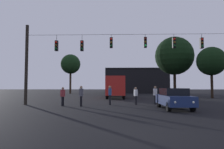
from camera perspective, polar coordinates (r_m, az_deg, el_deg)
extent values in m
plane|color=black|center=(31.68, 3.76, -6.32)|extent=(168.00, 168.00, 0.00)
cylinder|color=black|center=(20.31, -22.70, 2.58)|extent=(0.28, 0.28, 7.31)
cylinder|color=black|center=(19.01, 5.10, 11.05)|extent=(18.98, 0.02, 0.02)
cylinder|color=black|center=(19.73, -15.14, 9.80)|extent=(0.03, 0.03, 0.52)
cube|color=black|center=(19.58, -15.17, 7.71)|extent=(0.26, 0.32, 0.95)
sphere|color=red|center=(19.47, -15.31, 8.67)|extent=(0.20, 0.20, 0.20)
sphere|color=#5B3D0C|center=(19.41, -15.33, 7.80)|extent=(0.20, 0.20, 0.20)
sphere|color=#0C4219|center=(19.36, -15.34, 6.93)|extent=(0.20, 0.20, 0.20)
cylinder|color=black|center=(19.19, -8.33, 10.07)|extent=(0.03, 0.03, 0.53)
cube|color=black|center=(19.04, -8.35, 7.90)|extent=(0.26, 0.32, 0.95)
sphere|color=red|center=(18.92, -8.44, 8.90)|extent=(0.20, 0.20, 0.20)
sphere|color=#5B3D0C|center=(18.86, -8.44, 8.01)|extent=(0.20, 0.20, 0.20)
sphere|color=#0C4219|center=(18.81, -8.45, 7.11)|extent=(0.20, 0.20, 0.20)
cylinder|color=black|center=(18.95, -0.21, 10.62)|extent=(0.03, 0.03, 0.27)
cube|color=black|center=(18.81, -0.21, 8.82)|extent=(0.26, 0.32, 0.95)
sphere|color=red|center=(18.70, -0.23, 9.84)|extent=(0.20, 0.20, 0.20)
sphere|color=#5B3D0C|center=(18.64, -0.23, 8.94)|extent=(0.20, 0.20, 0.20)
sphere|color=#0C4219|center=(18.57, -0.23, 8.04)|extent=(0.20, 0.20, 0.20)
cylinder|color=black|center=(19.10, 9.21, 10.57)|extent=(0.03, 0.03, 0.26)
cube|color=black|center=(18.96, 9.23, 8.79)|extent=(0.26, 0.32, 0.95)
sphere|color=#510A0A|center=(18.85, 9.29, 9.80)|extent=(0.20, 0.20, 0.20)
sphere|color=#5B3D0C|center=(18.79, 9.30, 8.91)|extent=(0.20, 0.20, 0.20)
sphere|color=#1EE04C|center=(18.72, 9.31, 8.01)|extent=(0.20, 0.20, 0.20)
cylinder|color=black|center=(19.59, 16.82, 10.25)|extent=(0.03, 0.03, 0.30)
cube|color=black|center=(19.45, 16.85, 8.46)|extent=(0.26, 0.32, 0.95)
sphere|color=red|center=(19.34, 16.98, 9.44)|extent=(0.20, 0.20, 0.20)
sphere|color=#5B3D0C|center=(19.28, 16.99, 8.57)|extent=(0.20, 0.20, 0.20)
sphere|color=#0C4219|center=(19.22, 17.01, 7.69)|extent=(0.20, 0.20, 0.20)
cylinder|color=black|center=(20.35, 23.60, 9.80)|extent=(0.03, 0.03, 0.35)
cube|color=black|center=(20.21, 23.65, 8.00)|extent=(0.26, 0.32, 0.95)
sphere|color=red|center=(20.11, 23.82, 8.94)|extent=(0.20, 0.20, 0.20)
sphere|color=#5B3D0C|center=(20.05, 23.84, 8.10)|extent=(0.20, 0.20, 0.20)
sphere|color=#0C4219|center=(19.99, 23.86, 7.25)|extent=(0.20, 0.20, 0.20)
cube|color=#B21E19|center=(31.03, 1.05, -3.15)|extent=(2.52, 11.00, 2.50)
cube|color=black|center=(31.03, 1.05, -2.03)|extent=(2.56, 10.34, 0.70)
cylinder|color=black|center=(35.03, -0.70, -5.22)|extent=(0.28, 1.00, 1.00)
cylinder|color=black|center=(35.01, 2.95, -5.21)|extent=(0.28, 1.00, 1.00)
cylinder|color=black|center=(28.88, -1.21, -5.62)|extent=(0.28, 1.00, 1.00)
cylinder|color=black|center=(28.86, 3.22, -5.62)|extent=(0.28, 1.00, 1.00)
cylinder|color=black|center=(26.91, -1.42, -5.79)|extent=(0.28, 1.00, 1.00)
cylinder|color=black|center=(26.88, 3.34, -5.78)|extent=(0.28, 1.00, 1.00)
cube|color=beige|center=(34.33, 1.11, -2.15)|extent=(2.56, 0.80, 0.56)
cube|color=beige|center=(28.29, 0.99, -1.90)|extent=(2.56, 0.80, 0.56)
cube|color=navy|center=(15.78, 16.88, -6.80)|extent=(1.92, 4.35, 0.68)
cube|color=black|center=(15.89, 16.68, -4.61)|extent=(1.65, 2.36, 0.52)
cylinder|color=black|center=(14.72, 21.48, -8.30)|extent=(0.24, 0.65, 0.64)
cylinder|color=black|center=(14.23, 15.47, -8.59)|extent=(0.24, 0.65, 0.64)
cylinder|color=black|center=(17.39, 18.06, -7.57)|extent=(0.24, 0.65, 0.64)
cylinder|color=black|center=(16.97, 12.93, -7.76)|extent=(0.24, 0.65, 0.64)
sphere|color=white|center=(13.98, 21.65, -7.18)|extent=(0.18, 0.18, 0.18)
sphere|color=white|center=(13.61, 17.09, -7.38)|extent=(0.18, 0.18, 0.18)
cube|color=navy|center=(41.43, 1.90, -4.70)|extent=(1.85, 4.32, 0.68)
cube|color=black|center=(41.27, 1.90, -3.87)|extent=(1.61, 2.34, 0.52)
cylinder|color=black|center=(42.88, 0.86, -5.11)|extent=(0.23, 0.64, 0.64)
cylinder|color=black|center=(42.86, 2.98, -5.11)|extent=(0.23, 0.64, 0.64)
cylinder|color=black|center=(40.04, 0.75, -5.24)|extent=(0.23, 0.64, 0.64)
cylinder|color=black|center=(40.02, 3.02, -5.23)|extent=(0.23, 0.64, 0.64)
sphere|color=white|center=(43.54, 1.17, -4.64)|extent=(0.18, 0.18, 0.18)
sphere|color=white|center=(43.53, 2.69, -4.63)|extent=(0.18, 0.18, 0.18)
cylinder|color=black|center=(17.26, -8.69, -7.39)|extent=(0.14, 0.14, 0.84)
cylinder|color=black|center=(17.41, -8.52, -7.35)|extent=(0.14, 0.14, 0.84)
cube|color=#4C4C56|center=(17.30, -8.58, -4.93)|extent=(0.29, 0.39, 0.63)
sphere|color=#8C6B51|center=(17.29, -8.57, -3.51)|extent=(0.23, 0.23, 0.23)
cylinder|color=black|center=(18.73, 6.72, -7.17)|extent=(0.14, 0.14, 0.79)
cylinder|color=black|center=(18.87, 6.51, -7.14)|extent=(0.14, 0.14, 0.79)
cube|color=silver|center=(18.76, 6.60, -5.05)|extent=(0.35, 0.42, 0.59)
sphere|color=#8C6B51|center=(18.76, 6.59, -3.82)|extent=(0.21, 0.21, 0.21)
cylinder|color=black|center=(18.66, -0.53, -7.11)|extent=(0.14, 0.14, 0.85)
cylinder|color=black|center=(18.50, -0.63, -7.14)|extent=(0.14, 0.14, 0.85)
cube|color=#2D4C7F|center=(18.55, -0.57, -4.84)|extent=(0.29, 0.39, 0.64)
sphere|color=#8C6B51|center=(18.54, -0.57, -3.50)|extent=(0.23, 0.23, 0.23)
cylinder|color=black|center=(18.08, -13.41, -7.24)|extent=(0.14, 0.14, 0.79)
cylinder|color=black|center=(17.95, -13.71, -7.26)|extent=(0.14, 0.14, 0.79)
cube|color=maroon|center=(17.98, -13.53, -5.05)|extent=(0.35, 0.42, 0.59)
sphere|color=#8C6B51|center=(17.97, -13.51, -3.77)|extent=(0.21, 0.21, 0.21)
cylinder|color=black|center=(19.47, 12.05, -6.90)|extent=(0.14, 0.14, 0.83)
cylinder|color=black|center=(19.61, 11.84, -6.88)|extent=(0.14, 0.14, 0.83)
cube|color=silver|center=(19.50, 11.92, -4.76)|extent=(0.33, 0.41, 0.62)
sphere|color=#8C6B51|center=(19.50, 11.90, -3.51)|extent=(0.23, 0.23, 0.23)
cube|color=black|center=(52.71, 6.70, -2.06)|extent=(15.26, 8.08, 5.60)
cube|color=black|center=(52.86, 6.67, 1.24)|extent=(15.26, 8.08, 0.50)
cylinder|color=#2D2116|center=(48.15, -11.50, -2.11)|extent=(0.45, 0.45, 5.25)
sphere|color=black|center=(48.41, -11.44, 2.87)|extent=(4.50, 4.50, 4.50)
cylinder|color=black|center=(35.20, 17.05, -2.21)|extent=(0.44, 0.44, 4.50)
sphere|color=black|center=(35.55, 16.93, 4.99)|extent=(6.30, 6.30, 6.30)
cylinder|color=black|center=(32.04, 26.03, -2.55)|extent=(0.36, 0.36, 3.81)
sphere|color=black|center=(32.24, 25.88, 3.36)|extent=(4.05, 4.05, 4.05)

